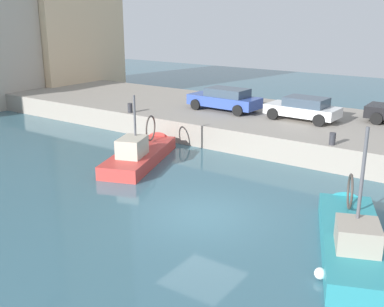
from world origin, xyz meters
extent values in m
plane|color=#386070|center=(0.00, 0.00, 0.00)|extent=(80.00, 80.00, 0.00)
cube|color=gray|center=(11.50, 0.00, 0.60)|extent=(9.00, 56.00, 1.20)
cube|color=teal|center=(0.41, -5.03, 0.00)|extent=(6.22, 3.83, 1.27)
cone|color=teal|center=(3.52, -3.79, 0.00)|extent=(1.41, 1.79, 1.57)
cube|color=#9E7A51|center=(0.41, -5.03, 0.57)|extent=(5.94, 3.61, 0.08)
cube|color=gray|center=(-0.47, -5.38, 0.98)|extent=(1.60, 1.53, 0.75)
cylinder|color=#4C4C51|center=(-0.12, -5.24, 2.28)|extent=(0.10, 0.10, 3.41)
torus|color=#3F3833|center=(1.97, -4.41, 1.28)|extent=(1.14, 0.51, 1.19)
sphere|color=white|center=(-1.62, -4.80, 0.19)|extent=(0.32, 0.32, 0.32)
cube|color=#BC3833|center=(3.31, 5.80, 0.00)|extent=(5.93, 3.61, 1.20)
cone|color=#BC3833|center=(6.29, 6.88, 0.00)|extent=(1.40, 1.84, 1.63)
cube|color=#B2A893|center=(3.31, 5.80, 0.54)|extent=(5.67, 3.40, 0.08)
cube|color=#B7AD99|center=(2.46, 5.50, 1.01)|extent=(1.74, 1.50, 0.87)
cylinder|color=#4C4C51|center=(2.88, 5.65, 1.92)|extent=(0.10, 0.10, 2.76)
torus|color=#3F3833|center=(4.79, 6.34, 1.30)|extent=(1.25, 0.51, 1.30)
sphere|color=white|center=(1.38, 6.17, 0.18)|extent=(0.32, 0.32, 0.32)
cylinder|color=black|center=(12.44, -2.61, 1.52)|extent=(0.22, 0.64, 0.64)
cylinder|color=black|center=(14.18, -2.60, 1.52)|extent=(0.22, 0.64, 0.64)
cube|color=#334C9E|center=(11.00, 5.80, 1.77)|extent=(1.83, 4.41, 0.60)
cube|color=#384756|center=(10.99, 5.58, 2.31)|extent=(1.56, 2.49, 0.48)
cylinder|color=black|center=(10.22, 7.31, 1.52)|extent=(0.24, 0.65, 0.64)
cylinder|color=black|center=(11.89, 7.25, 1.52)|extent=(0.24, 0.65, 0.64)
cylinder|color=black|center=(10.11, 4.35, 1.52)|extent=(0.24, 0.65, 0.64)
cylinder|color=black|center=(11.78, 4.29, 1.52)|extent=(0.24, 0.65, 0.64)
cube|color=silver|center=(11.24, 1.00, 1.73)|extent=(1.86, 3.96, 0.52)
cube|color=#384756|center=(11.23, 0.80, 2.23)|extent=(1.59, 2.24, 0.48)
cylinder|color=black|center=(10.45, 2.35, 1.52)|extent=(0.25, 0.65, 0.64)
cylinder|color=black|center=(12.15, 2.28, 1.52)|extent=(0.25, 0.65, 0.64)
cylinder|color=black|center=(10.33, -0.29, 1.52)|extent=(0.25, 0.65, 0.64)
cylinder|color=black|center=(12.03, -0.36, 1.52)|extent=(0.25, 0.65, 0.64)
cylinder|color=#2D2D33|center=(7.35, -2.00, 1.48)|extent=(0.28, 0.28, 0.55)
cylinder|color=#2D2D33|center=(7.35, 10.00, 1.48)|extent=(0.28, 0.28, 0.55)
camera|label=1|loc=(-12.55, -8.20, 6.92)|focal=43.49mm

